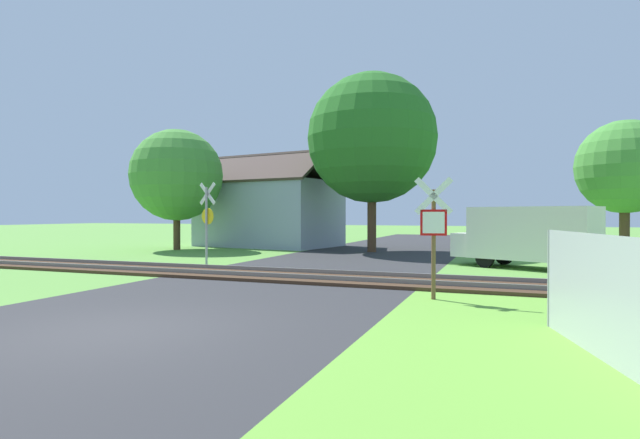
# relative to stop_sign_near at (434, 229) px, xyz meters

# --- Properties ---
(ground_plane) EXTENTS (160.00, 160.00, 0.00)m
(ground_plane) POSITION_rel_stop_sign_near_xyz_m (-4.58, -5.06, -1.63)
(ground_plane) COLOR #5B933D
(road_asphalt) EXTENTS (7.96, 80.00, 0.01)m
(road_asphalt) POSITION_rel_stop_sign_near_xyz_m (-4.58, -3.06, -1.63)
(road_asphalt) COLOR #2D2D30
(road_asphalt) RESTS_ON ground
(rail_track) EXTENTS (60.00, 2.60, 0.22)m
(rail_track) POSITION_rel_stop_sign_near_xyz_m (-4.58, 2.44, -1.57)
(rail_track) COLOR #422D1E
(rail_track) RESTS_ON ground
(stop_sign_near) EXTENTS (0.87, 0.19, 2.83)m
(stop_sign_near) POSITION_rel_stop_sign_near_xyz_m (0.00, 0.00, 0.00)
(stop_sign_near) COLOR brown
(stop_sign_near) RESTS_ON ground
(crossing_sign_far) EXTENTS (0.86, 0.25, 3.21)m
(crossing_sign_far) POSITION_rel_stop_sign_near_xyz_m (-9.32, 4.91, 0.24)
(crossing_sign_far) COLOR #9E9EA5
(crossing_sign_far) RESTS_ON ground
(house) EXTENTS (9.20, 6.91, 5.76)m
(house) POSITION_rel_stop_sign_near_xyz_m (-12.23, 16.18, 0.50)
(house) COLOR #99A3B7
(house) RESTS_ON ground
(tree_center) EXTENTS (6.77, 6.77, 9.33)m
(tree_center) POSITION_rel_stop_sign_near_xyz_m (-5.03, 13.68, 4.30)
(tree_center) COLOR #513823
(tree_center) RESTS_ON ground
(tree_far) EXTENTS (4.62, 4.62, 6.64)m
(tree_far) POSITION_rel_stop_sign_near_xyz_m (7.06, 16.80, 2.68)
(tree_far) COLOR #513823
(tree_far) RESTS_ON ground
(tree_left) EXTENTS (5.06, 5.06, 6.67)m
(tree_left) POSITION_rel_stop_sign_near_xyz_m (-15.57, 11.43, 2.50)
(tree_left) COLOR #513823
(tree_left) RESTS_ON ground
(mail_truck) EXTENTS (5.22, 3.74, 2.24)m
(mail_truck) POSITION_rel_stop_sign_near_xyz_m (2.30, 7.88, -0.39)
(mail_truck) COLOR silver
(mail_truck) RESTS_ON ground
(fence_panel) EXTENTS (1.21, 4.51, 1.70)m
(fence_panel) POSITION_rel_stop_sign_near_xyz_m (2.85, -4.32, -0.78)
(fence_panel) COLOR #9E9EA5
(fence_panel) RESTS_ON ground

